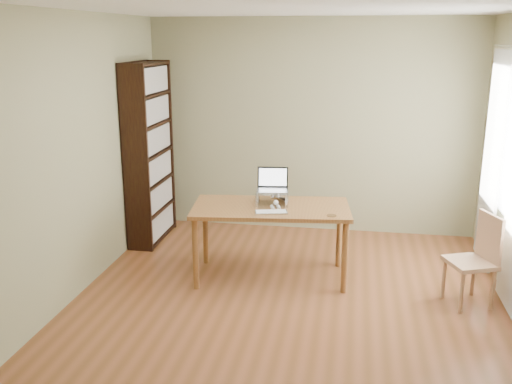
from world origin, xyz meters
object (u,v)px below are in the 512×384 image
(bookshelf, at_px, (150,153))
(desk, at_px, (271,215))
(keyboard, at_px, (271,212))
(cat, at_px, (274,197))
(laptop, at_px, (273,185))
(chair, at_px, (478,258))

(bookshelf, height_order, desk, bookshelf)
(bookshelf, bearing_deg, keyboard, -34.79)
(bookshelf, xyz_separation_m, cat, (1.59, -0.79, -0.23))
(desk, relative_size, laptop, 4.91)
(desk, height_order, keyboard, keyboard)
(bookshelf, height_order, cat, bookshelf)
(bookshelf, distance_m, chair, 3.74)
(bookshelf, relative_size, keyboard, 6.38)
(desk, height_order, laptop, laptop)
(bookshelf, relative_size, laptop, 6.37)
(bookshelf, xyz_separation_m, laptop, (1.57, -0.76, -0.11))
(desk, bearing_deg, cat, 76.26)
(bookshelf, distance_m, desk, 1.85)
(desk, xyz_separation_m, cat, (0.01, 0.11, 0.15))
(bookshelf, relative_size, cat, 4.30)
(desk, relative_size, cat, 3.31)
(keyboard, height_order, cat, cat)
(desk, xyz_separation_m, chair, (1.92, -0.30, -0.21))
(bookshelf, bearing_deg, cat, -26.33)
(laptop, xyz_separation_m, keyboard, (0.03, -0.35, -0.18))
(desk, distance_m, laptop, 0.31)
(desk, relative_size, chair, 1.90)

